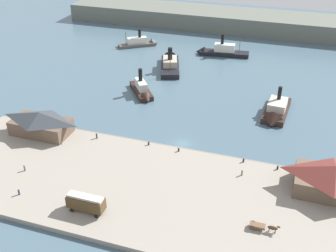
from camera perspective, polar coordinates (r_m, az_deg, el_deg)
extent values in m
plane|color=#476070|center=(111.41, 1.96, -2.49)|extent=(320.00, 320.00, 0.00)
cube|color=gray|center=(94.11, -1.91, -9.07)|extent=(110.00, 36.00, 1.20)
cube|color=slate|center=(108.24, 1.42, -3.25)|extent=(110.00, 0.80, 1.00)
cube|color=brown|center=(118.18, -17.29, -0.09)|extent=(15.99, 8.32, 4.04)
pyramid|color=#33383D|center=(116.65, -17.53, 1.29)|extent=(16.31, 8.74, 2.45)
cube|color=brown|center=(98.73, 21.91, -7.55)|extent=(16.25, 10.41, 4.10)
pyramid|color=maroon|center=(96.76, 22.30, -5.91)|extent=(16.57, 10.93, 2.89)
cube|color=#4C381E|center=(88.40, -11.40, -10.46)|extent=(8.10, 2.69, 2.61)
cube|color=beige|center=(87.42, -11.50, -9.69)|extent=(7.77, 1.88, 0.50)
cylinder|color=black|center=(89.28, -9.24, -11.22)|extent=(0.90, 0.18, 0.90)
cylinder|color=black|center=(87.55, -10.04, -12.31)|extent=(0.90, 0.18, 0.90)
cylinder|color=black|center=(91.59, -12.46, -10.37)|extent=(0.90, 0.18, 0.90)
cylinder|color=black|center=(89.91, -13.31, -11.40)|extent=(0.90, 0.18, 0.90)
cube|color=brown|center=(85.64, 12.38, -13.42)|extent=(3.11, 1.44, 0.50)
cylinder|color=#4C3828|center=(86.36, 11.80, -13.12)|extent=(1.20, 0.10, 1.20)
cylinder|color=#4C3828|center=(85.30, 11.66, -13.76)|extent=(1.20, 0.10, 1.20)
ellipsoid|color=#473323|center=(85.45, 14.41, -13.62)|extent=(2.00, 0.70, 0.90)
ellipsoid|color=#473323|center=(85.10, 15.21, -13.47)|extent=(0.70, 0.32, 0.44)
cylinder|color=#473323|center=(86.01, 14.78, -13.88)|extent=(0.16, 0.16, 1.00)
cylinder|color=#473323|center=(85.72, 14.75, -14.06)|extent=(0.16, 0.16, 1.00)
cylinder|color=#473323|center=(86.00, 13.97, -13.76)|extent=(0.16, 0.16, 1.00)
cylinder|color=#473323|center=(85.71, 13.94, -13.94)|extent=(0.16, 0.16, 1.00)
cylinder|color=#33384C|center=(97.54, -20.11, -8.67)|extent=(0.40, 0.40, 1.38)
sphere|color=#CCA889|center=(97.06, -20.19, -8.29)|extent=(0.25, 0.25, 0.25)
cylinder|color=#6B5B4C|center=(98.93, 10.29, -6.46)|extent=(0.39, 0.39, 1.33)
sphere|color=#CCA889|center=(98.47, 10.33, -6.10)|extent=(0.24, 0.24, 0.24)
cylinder|color=#6B5B4C|center=(104.67, -19.39, -5.57)|extent=(0.42, 0.42, 1.45)
sphere|color=#CCA889|center=(104.20, -19.47, -5.19)|extent=(0.27, 0.27, 0.27)
cylinder|color=#33384C|center=(112.77, -9.93, -1.38)|extent=(0.43, 0.43, 1.46)
sphere|color=#CCA889|center=(112.33, -9.97, -1.00)|extent=(0.27, 0.27, 0.27)
cylinder|color=black|center=(103.61, 10.50, -4.76)|extent=(0.44, 0.44, 0.90)
cylinder|color=black|center=(102.90, 15.06, -5.65)|extent=(0.44, 0.44, 0.90)
cylinder|color=black|center=(108.53, -2.72, -2.45)|extent=(0.44, 0.44, 0.90)
cylinder|color=black|center=(105.88, 1.50, -3.34)|extent=(0.44, 0.44, 0.90)
cube|color=black|center=(158.45, 0.29, 8.27)|extent=(12.75, 21.41, 1.88)
cone|color=black|center=(167.92, 0.27, 9.57)|extent=(6.89, 5.37, 6.04)
cube|color=#B2A893|center=(157.66, 0.29, 9.00)|extent=(7.52, 9.41, 2.42)
cylinder|color=black|center=(155.74, 0.29, 10.08)|extent=(1.68, 1.68, 4.51)
cylinder|color=brown|center=(151.29, 0.30, 8.82)|extent=(0.24, 0.24, 6.15)
cube|color=black|center=(139.28, -3.76, 4.92)|extent=(12.38, 14.51, 1.59)
cone|color=black|center=(132.91, -2.95, 3.65)|extent=(4.91, 4.59, 4.16)
cube|color=silver|center=(138.35, -3.79, 5.75)|extent=(6.33, 7.29, 2.84)
cylinder|color=black|center=(137.32, -3.88, 7.15)|extent=(1.31, 1.31, 4.18)
cube|color=black|center=(174.14, 7.86, 10.02)|extent=(20.61, 7.39, 1.68)
cone|color=black|center=(174.98, 4.52, 10.31)|extent=(4.14, 4.96, 4.57)
cube|color=silver|center=(173.32, 7.92, 10.78)|extent=(8.62, 4.22, 3.19)
cylinder|color=black|center=(172.24, 7.62, 11.93)|extent=(1.22, 1.22, 3.98)
cylinder|color=brown|center=(172.65, 9.98, 11.01)|extent=(0.24, 0.24, 5.93)
cube|color=#514C47|center=(184.01, -4.34, 11.26)|extent=(15.99, 13.27, 1.29)
cone|color=#514C47|center=(185.87, -1.85, 11.53)|extent=(4.85, 5.16, 4.25)
cube|color=silver|center=(183.39, -4.36, 11.84)|extent=(8.51, 7.19, 2.61)
cylinder|color=black|center=(182.73, -3.99, 12.79)|extent=(1.21, 1.21, 3.50)
cylinder|color=brown|center=(181.95, -5.91, 12.14)|extent=(0.24, 0.24, 5.74)
cube|color=black|center=(130.50, 14.92, 2.11)|extent=(7.78, 17.74, 1.79)
cone|color=black|center=(122.88, 14.28, 0.36)|extent=(6.13, 3.52, 5.93)
cube|color=beige|center=(129.56, 15.04, 2.92)|extent=(5.76, 8.05, 2.39)
cylinder|color=black|center=(129.50, 15.33, 4.46)|extent=(1.19, 1.19, 4.06)
cylinder|color=brown|center=(133.66, 15.47, 4.36)|extent=(0.24, 0.24, 5.04)
cube|color=#60665B|center=(209.47, 10.87, 14.15)|extent=(180.00, 24.00, 8.00)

